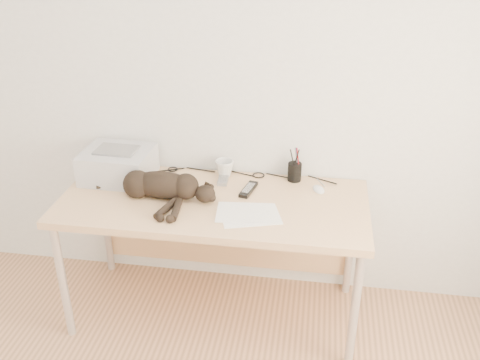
% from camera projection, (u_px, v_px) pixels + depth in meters
% --- Properties ---
extents(wall_back, '(3.50, 0.00, 3.50)m').
position_uv_depth(wall_back, '(224.00, 75.00, 2.84)').
color(wall_back, white).
rests_on(wall_back, floor).
extents(desk, '(1.60, 0.70, 0.74)m').
position_uv_depth(desk, '(217.00, 214.00, 2.91)').
color(desk, tan).
rests_on(desk, floor).
extents(printer, '(0.38, 0.33, 0.18)m').
position_uv_depth(printer, '(118.00, 164.00, 2.96)').
color(printer, '#B5B5BA').
rests_on(printer, desk).
extents(papers, '(0.35, 0.28, 0.01)m').
position_uv_depth(papers, '(248.00, 214.00, 2.64)').
color(papers, white).
rests_on(papers, desk).
extents(cat, '(0.67, 0.32, 0.15)m').
position_uv_depth(cat, '(159.00, 186.00, 2.77)').
color(cat, black).
rests_on(cat, desk).
extents(mug, '(0.15, 0.15, 0.10)m').
position_uv_depth(mug, '(224.00, 169.00, 3.00)').
color(mug, silver).
rests_on(mug, desk).
extents(pen_cup, '(0.08, 0.08, 0.19)m').
position_uv_depth(pen_cup, '(295.00, 172.00, 2.95)').
color(pen_cup, black).
rests_on(pen_cup, desk).
extents(remote_grey, '(0.06, 0.19, 0.02)m').
position_uv_depth(remote_grey, '(224.00, 177.00, 2.99)').
color(remote_grey, slate).
rests_on(remote_grey, desk).
extents(remote_black, '(0.08, 0.18, 0.02)m').
position_uv_depth(remote_black, '(248.00, 189.00, 2.86)').
color(remote_black, black).
rests_on(remote_black, desk).
extents(mouse, '(0.09, 0.11, 0.03)m').
position_uv_depth(mouse, '(319.00, 188.00, 2.86)').
color(mouse, silver).
rests_on(mouse, desk).
extents(cable_tangle, '(1.36, 0.07, 0.01)m').
position_uv_depth(cable_tangle, '(224.00, 173.00, 3.05)').
color(cable_tangle, black).
rests_on(cable_tangle, desk).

